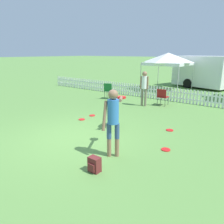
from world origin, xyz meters
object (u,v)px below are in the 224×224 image
object	(u,v)px
folding_chair_blue_left	(162,96)
spectator_standing	(144,85)
folding_chair_center	(109,89)
canopy_tent_main	(168,59)
leaping_dog	(111,113)
frisbee_near_dog	(170,130)
frisbee_midfield	(92,115)
backpack_on_grass	(94,165)
equipment_trailer	(203,71)
frisbee_far_scatter	(166,150)
frisbee_near_handler	(82,119)
handler_person	(113,115)

from	to	relation	value
folding_chair_blue_left	spectator_standing	world-z (taller)	spectator_standing
folding_chair_center	canopy_tent_main	xyz separation A→B (m)	(1.23, 5.02, 1.58)
leaping_dog	frisbee_near_dog	size ratio (longest dim) A/B	3.90
frisbee_near_dog	frisbee_midfield	size ratio (longest dim) A/B	1.00
backpack_on_grass	spectator_standing	size ratio (longest dim) A/B	0.20
canopy_tent_main	equipment_trailer	world-z (taller)	canopy_tent_main
frisbee_midfield	frisbee_far_scatter	world-z (taller)	same
canopy_tent_main	frisbee_near_dog	bearing A→B (deg)	-64.64
leaping_dog	frisbee_far_scatter	distance (m)	2.45
leaping_dog	folding_chair_blue_left	bearing A→B (deg)	-128.81
leaping_dog	canopy_tent_main	distance (m)	9.10
frisbee_near_handler	backpack_on_grass	bearing A→B (deg)	-40.26
frisbee_near_dog	backpack_on_grass	size ratio (longest dim) A/B	0.70
leaping_dog	backpack_on_grass	distance (m)	3.04
leaping_dog	frisbee_near_dog	world-z (taller)	leaping_dog
spectator_standing	folding_chair_center	bearing A→B (deg)	-17.02
frisbee_midfield	folding_chair_blue_left	bearing A→B (deg)	66.51
folding_chair_center	canopy_tent_main	size ratio (longest dim) A/B	0.34
frisbee_near_dog	canopy_tent_main	size ratio (longest dim) A/B	0.09
folding_chair_center	handler_person	bearing A→B (deg)	110.64
frisbee_near_dog	frisbee_far_scatter	distance (m)	1.62
handler_person	spectator_standing	xyz separation A→B (m)	(-2.13, 5.22, -0.05)
frisbee_far_scatter	equipment_trailer	size ratio (longest dim) A/B	0.05
handler_person	canopy_tent_main	distance (m)	11.01
frisbee_near_dog	folding_chair_center	size ratio (longest dim) A/B	0.27
leaping_dog	frisbee_near_handler	bearing A→B (deg)	-38.54
canopy_tent_main	equipment_trailer	xyz separation A→B (m)	(1.66, 2.66, -0.91)
folding_chair_center	spectator_standing	size ratio (longest dim) A/B	0.54
handler_person	frisbee_far_scatter	bearing A→B (deg)	11.29
frisbee_near_handler	frisbee_midfield	xyz separation A→B (m)	(-0.05, 0.67, 0.00)
frisbee_midfield	backpack_on_grass	bearing A→B (deg)	-46.33
leaping_dog	canopy_tent_main	bearing A→B (deg)	-116.88
folding_chair_blue_left	backpack_on_grass	bearing A→B (deg)	101.07
frisbee_near_handler	backpack_on_grass	world-z (taller)	backpack_on_grass
frisbee_midfield	equipment_trailer	distance (m)	10.90
leaping_dog	folding_chair_center	xyz separation A→B (m)	(-3.15, 3.73, 0.02)
frisbee_far_scatter	folding_chair_blue_left	world-z (taller)	folding_chair_blue_left
frisbee_near_dog	leaping_dog	bearing A→B (deg)	-151.48
frisbee_near_dog	spectator_standing	world-z (taller)	spectator_standing
backpack_on_grass	frisbee_near_dog	bearing A→B (deg)	86.31
frisbee_midfield	folding_chair_blue_left	xyz separation A→B (m)	(1.51, 3.48, 0.50)
frisbee_far_scatter	canopy_tent_main	xyz separation A→B (m)	(-4.25, 9.31, 2.12)
frisbee_far_scatter	canopy_tent_main	size ratio (longest dim) A/B	0.09
frisbee_midfield	leaping_dog	bearing A→B (deg)	-22.80
frisbee_near_dog	backpack_on_grass	distance (m)	3.56
frisbee_midfield	handler_person	bearing A→B (deg)	-38.61
handler_person	backpack_on_grass	xyz separation A→B (m)	(0.15, -0.89, -0.92)
canopy_tent_main	frisbee_midfield	bearing A→B (deg)	-87.36
frisbee_far_scatter	frisbee_near_dog	bearing A→B (deg)	110.00
handler_person	frisbee_far_scatter	world-z (taller)	handler_person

